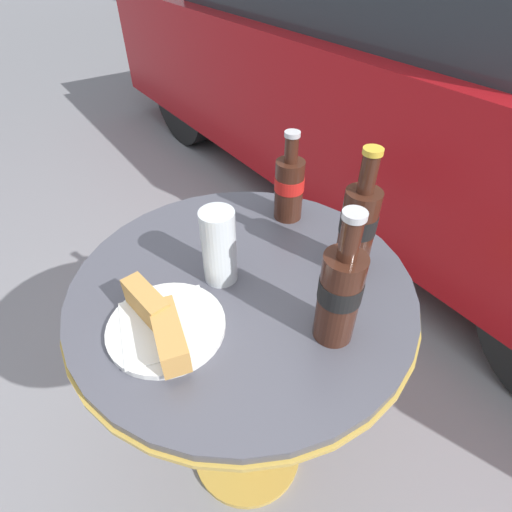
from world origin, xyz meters
The scene contains 8 objects.
ground_plane centered at (0.00, 0.00, 0.00)m, with size 30.00×30.00×0.00m, color gray.
bistro_table centered at (0.00, 0.00, 0.60)m, with size 0.69×0.69×0.76m.
cola_bottle_left centered at (-0.13, 0.21, 0.84)m, with size 0.07×0.07×0.21m.
cola_bottle_right centered at (0.20, 0.06, 0.85)m, with size 0.07×0.07×0.25m.
cola_bottle_center centered at (0.09, 0.20, 0.86)m, with size 0.07×0.07×0.26m.
drinking_glass centered at (-0.03, -0.03, 0.83)m, with size 0.07×0.07×0.16m.
lunch_plate_near centered at (0.03, -0.18, 0.78)m, with size 0.21×0.21×0.07m.
parked_car centered at (-0.88, 1.77, 0.66)m, with size 4.31×1.80×1.36m.
Camera 1 is at (0.48, -0.30, 1.31)m, focal length 28.00 mm.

